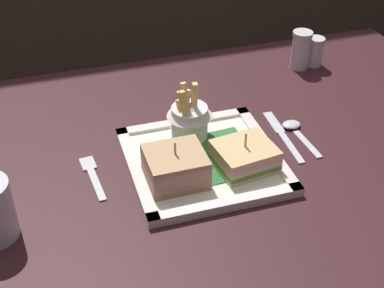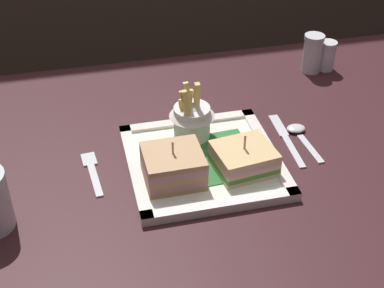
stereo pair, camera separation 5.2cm
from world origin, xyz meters
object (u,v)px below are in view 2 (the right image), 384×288
pepper_shaker (327,57)px  sandwich_half_left (173,166)px  sandwich_half_right (244,159)px  spoon (299,133)px  dining_table (182,225)px  square_plate (203,162)px  fries_cup (192,116)px  salt_shaker (312,55)px  knife (285,137)px  fork (92,171)px

pepper_shaker → sandwich_half_left: bearing=-142.8°
pepper_shaker → sandwich_half_right: bearing=-133.0°
sandwich_half_right → spoon: 0.16m
dining_table → square_plate: bearing=-28.8°
fries_cup → salt_shaker: bearing=32.2°
sandwich_half_right → knife: 0.14m
dining_table → sandwich_half_right: size_ratio=11.64×
salt_shaker → sandwich_half_left: bearing=-140.3°
sandwich_half_left → knife: size_ratio=0.57×
fork → salt_shaker: 0.56m
dining_table → sandwich_half_left: sandwich_half_left is taller
sandwich_half_left → fries_cup: (0.06, 0.11, 0.02)m
fork → knife: (0.35, 0.02, 0.00)m
dining_table → sandwich_half_left: (-0.02, -0.06, 0.19)m
pepper_shaker → fries_cup: bearing=-150.5°
square_plate → sandwich_half_right: bearing=-32.1°
square_plate → pepper_shaker: pepper_shaker is taller
dining_table → knife: (0.20, 0.02, 0.16)m
fries_cup → fork: (-0.18, -0.05, -0.05)m
sandwich_half_left → sandwich_half_right: (0.12, 0.00, -0.01)m
sandwich_half_right → spoon: bearing=31.3°
knife → spoon: spoon is taller
square_plate → fries_cup: bearing=92.3°
square_plate → sandwich_half_left: bearing=-147.9°
fork → sandwich_half_right: bearing=-14.3°
dining_table → salt_shaker: 0.47m
fries_cup → salt_shaker: fries_cup is taller
spoon → dining_table: bearing=-173.8°
dining_table → spoon: size_ratio=10.41×
spoon → fork: bearing=-177.2°
salt_shaker → pepper_shaker: salt_shaker is taller
square_plate → sandwich_half_right: sandwich_half_right is taller
spoon → pepper_shaker: size_ratio=1.80×
sandwich_half_left → knife: 0.24m
knife → pepper_shaker: (0.18, 0.23, 0.03)m
dining_table → fries_cup: 0.22m
square_plate → dining_table: bearing=151.2°
sandwich_half_left → pepper_shaker: sandwich_half_left is taller
knife → dining_table: bearing=-173.6°
spoon → sandwich_half_left: bearing=-162.2°
dining_table → fork: bearing=177.7°
sandwich_half_right → salt_shaker: salt_shaker is taller
salt_shaker → pepper_shaker: size_ratio=1.29×
fork → spoon: (0.38, 0.02, 0.00)m
sandwich_half_right → knife: bearing=36.6°
sandwich_half_right → square_plate: bearing=147.9°
sandwich_half_left → fries_cup: 0.13m
dining_table → sandwich_half_left: 0.20m
fries_cup → pepper_shaker: size_ratio=1.73×
square_plate → fork: square_plate is taller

